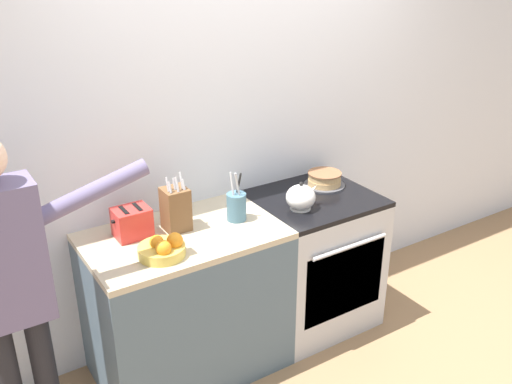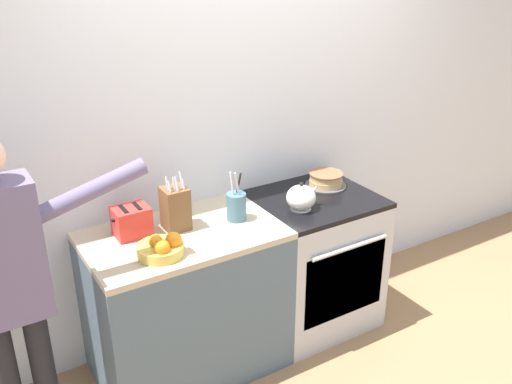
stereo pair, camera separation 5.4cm
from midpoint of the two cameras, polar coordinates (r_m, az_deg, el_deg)
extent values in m
plane|color=#93704C|center=(3.63, 4.73, -16.18)|extent=(16.00, 16.00, 0.00)
cube|color=silver|center=(3.49, -1.29, 6.73)|extent=(8.00, 0.04, 2.60)
cube|color=#4C6070|center=(3.33, -7.35, -11.16)|extent=(1.06, 0.66, 0.85)
cube|color=#BCAD8E|center=(3.10, -7.78, -4.42)|extent=(1.06, 0.66, 0.03)
cube|color=#B7BABF|center=(3.72, 5.16, -6.92)|extent=(0.73, 0.66, 0.86)
cube|color=black|center=(3.50, 8.41, -8.84)|extent=(0.60, 0.01, 0.47)
cylinder|color=#B7BABF|center=(3.36, 8.96, -5.43)|extent=(0.54, 0.02, 0.02)
cube|color=black|center=(3.52, 5.43, -0.69)|extent=(0.73, 0.66, 0.03)
cylinder|color=#4C4C51|center=(3.67, 6.42, 0.70)|extent=(0.26, 0.26, 0.01)
cylinder|color=tan|center=(3.66, 6.44, 1.04)|extent=(0.21, 0.21, 0.04)
cylinder|color=tan|center=(3.65, 6.46, 1.57)|extent=(0.20, 0.20, 0.04)
cylinder|color=brown|center=(3.64, 6.48, 1.90)|extent=(0.21, 0.21, 0.01)
cylinder|color=white|center=(3.35, 4.00, -1.62)|extent=(0.12, 0.12, 0.01)
ellipsoid|color=white|center=(3.32, 4.03, -0.53)|extent=(0.17, 0.17, 0.15)
cone|color=white|center=(3.35, 5.18, 0.19)|extent=(0.09, 0.04, 0.08)
sphere|color=black|center=(3.28, 4.07, 0.83)|extent=(0.02, 0.02, 0.02)
cube|color=brown|center=(3.09, -8.52, -1.70)|extent=(0.13, 0.13, 0.24)
cylinder|color=#B2B2B7|center=(2.99, -9.11, 0.45)|extent=(0.01, 0.03, 0.06)
cylinder|color=#B2B2B7|center=(3.00, -8.42, 0.75)|extent=(0.01, 0.04, 0.08)
cylinder|color=#B2B2B7|center=(3.02, -7.76, 0.73)|extent=(0.01, 0.03, 0.06)
cylinder|color=#B2B2B7|center=(3.01, -9.34, 0.75)|extent=(0.01, 0.04, 0.08)
cylinder|color=#B2B2B7|center=(3.03, -8.67, 0.82)|extent=(0.01, 0.03, 0.06)
cylinder|color=#B2B2B7|center=(3.04, -7.98, 1.17)|extent=(0.01, 0.04, 0.09)
cylinder|color=#477084|center=(3.18, -2.45, -1.50)|extent=(0.11, 0.11, 0.16)
cylinder|color=#B7BABF|center=(3.13, -2.79, -0.07)|extent=(0.02, 0.05, 0.23)
cylinder|color=#B7BABF|center=(3.13, -2.23, -0.03)|extent=(0.06, 0.02, 0.24)
cylinder|color=black|center=(3.16, -2.36, 0.09)|extent=(0.04, 0.04, 0.22)
cylinder|color=gold|center=(2.89, -9.94, -5.82)|extent=(0.24, 0.24, 0.05)
sphere|color=orange|center=(2.81, -9.78, -5.55)|extent=(0.08, 0.08, 0.08)
sphere|color=orange|center=(2.87, -10.44, -4.94)|extent=(0.07, 0.07, 0.07)
sphere|color=orange|center=(2.86, -8.65, -4.84)|extent=(0.08, 0.08, 0.08)
cube|color=red|center=(3.08, -12.78, -2.99)|extent=(0.19, 0.15, 0.16)
cube|color=black|center=(3.03, -13.57, -1.78)|extent=(0.02, 0.11, 0.00)
cube|color=black|center=(3.06, -12.27, -1.46)|extent=(0.02, 0.11, 0.00)
cube|color=black|center=(3.04, -14.60, -2.89)|extent=(0.02, 0.02, 0.01)
cylinder|color=black|center=(3.06, -20.70, -17.24)|extent=(0.11, 0.11, 0.78)
cube|color=slate|center=(2.66, -24.59, -5.82)|extent=(0.34, 0.20, 0.65)
cylinder|color=slate|center=(2.64, -16.78, -0.09)|extent=(0.55, 0.08, 0.22)
camera|label=1|loc=(0.03, -90.48, -0.21)|focal=40.00mm
camera|label=2|loc=(0.03, 89.52, 0.21)|focal=40.00mm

